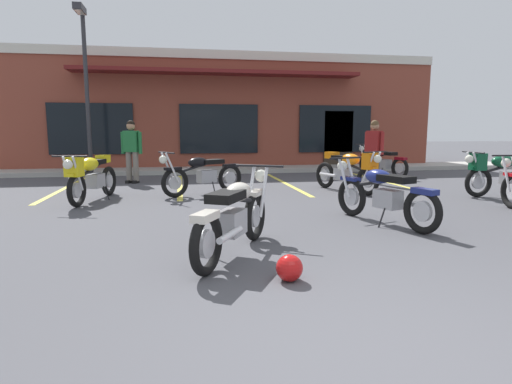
% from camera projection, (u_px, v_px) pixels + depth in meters
% --- Properties ---
extents(ground_plane, '(80.00, 80.00, 0.00)m').
position_uv_depth(ground_plane, '(274.00, 226.00, 6.40)').
color(ground_plane, '#47474C').
extents(sidewalk_kerb, '(22.00, 1.80, 0.14)m').
position_uv_depth(sidewalk_kerb, '(221.00, 169.00, 14.65)').
color(sidewalk_kerb, '#A8A59E').
rests_on(sidewalk_kerb, ground_plane).
extents(brick_storefront_building, '(16.02, 7.11, 4.13)m').
position_uv_depth(brick_storefront_building, '(212.00, 114.00, 17.86)').
color(brick_storefront_building, brown).
rests_on(brick_storefront_building, ground_plane).
extents(painted_stall_lines, '(8.50, 4.80, 0.01)m').
position_uv_depth(painted_stall_lines, '(234.00, 184.00, 11.16)').
color(painted_stall_lines, '#DBCC4C').
rests_on(painted_stall_lines, ground_plane).
extents(motorcycle_foreground_classic, '(1.29, 1.90, 0.98)m').
position_uv_depth(motorcycle_foreground_classic, '(235.00, 215.00, 4.86)').
color(motorcycle_foreground_classic, black).
rests_on(motorcycle_foreground_classic, ground_plane).
extents(motorcycle_red_sportbike, '(1.90, 1.30, 0.98)m').
position_uv_depth(motorcycle_red_sportbike, '(203.00, 174.00, 9.42)').
color(motorcycle_red_sportbike, black).
rests_on(motorcycle_red_sportbike, ground_plane).
extents(motorcycle_black_cruiser, '(2.11, 0.66, 0.98)m').
position_uv_depth(motorcycle_black_cruiser, '(504.00, 172.00, 9.14)').
color(motorcycle_black_cruiser, black).
rests_on(motorcycle_black_cruiser, ground_plane).
extents(motorcycle_silver_naked, '(1.01, 2.04, 0.98)m').
position_uv_depth(motorcycle_silver_naked, '(383.00, 194.00, 6.48)').
color(motorcycle_silver_naked, black).
rests_on(motorcycle_silver_naked, ground_plane).
extents(motorcycle_blue_standard, '(1.04, 2.02, 0.98)m').
position_uv_depth(motorcycle_blue_standard, '(349.00, 169.00, 9.75)').
color(motorcycle_blue_standard, black).
rests_on(motorcycle_blue_standard, ground_plane).
extents(motorcycle_green_cafe_racer, '(0.94, 2.06, 0.98)m').
position_uv_depth(motorcycle_green_cafe_racer, '(382.00, 162.00, 12.99)').
color(motorcycle_green_cafe_racer, black).
rests_on(motorcycle_green_cafe_racer, ground_plane).
extents(motorcycle_cream_vintage, '(0.85, 2.07, 0.98)m').
position_uv_depth(motorcycle_cream_vintage, '(91.00, 176.00, 8.44)').
color(motorcycle_cream_vintage, black).
rests_on(motorcycle_cream_vintage, ground_plane).
extents(person_in_black_shirt, '(0.39, 0.58, 1.68)m').
position_uv_depth(person_in_black_shirt, '(374.00, 148.00, 11.18)').
color(person_in_black_shirt, black).
rests_on(person_in_black_shirt, ground_plane).
extents(person_in_shorts_foreground, '(0.59, 0.38, 1.68)m').
position_uv_depth(person_in_shorts_foreground, '(132.00, 148.00, 11.35)').
color(person_in_shorts_foreground, black).
rests_on(person_in_shorts_foreground, ground_plane).
extents(helmet_on_pavement, '(0.26, 0.26, 0.26)m').
position_uv_depth(helmet_on_pavement, '(289.00, 268.00, 4.05)').
color(helmet_on_pavement, '#B71414').
rests_on(helmet_on_pavement, ground_plane).
extents(parking_lot_lamp_post, '(0.24, 0.76, 4.86)m').
position_uv_depth(parking_lot_lamp_post, '(85.00, 69.00, 12.32)').
color(parking_lot_lamp_post, '#2D2D33').
rests_on(parking_lot_lamp_post, ground_plane).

